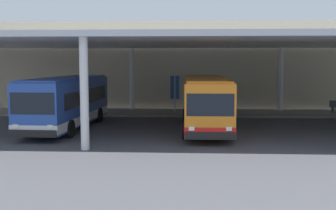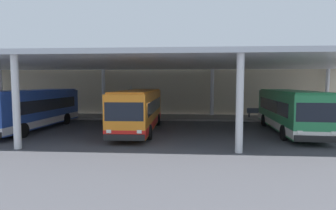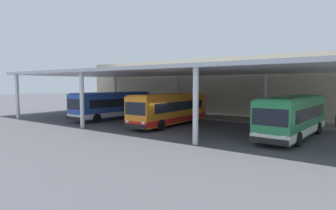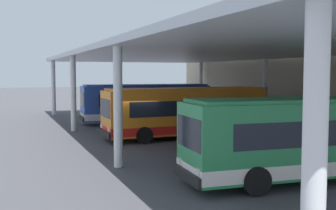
# 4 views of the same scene
# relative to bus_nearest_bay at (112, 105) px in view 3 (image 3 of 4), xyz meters

# --- Properties ---
(ground_plane) EXTENTS (200.00, 200.00, 0.00)m
(ground_plane) POSITION_rel_bus_nearest_bay_xyz_m (8.84, -3.82, -1.66)
(ground_plane) COLOR #47474C
(platform_kerb) EXTENTS (42.00, 4.50, 0.18)m
(platform_kerb) POSITION_rel_bus_nearest_bay_xyz_m (8.84, 7.93, -1.57)
(platform_kerb) COLOR gray
(platform_kerb) RESTS_ON ground
(station_building_facade) EXTENTS (48.00, 1.60, 7.57)m
(station_building_facade) POSITION_rel_bus_nearest_bay_xyz_m (8.84, 11.18, 2.13)
(station_building_facade) COLOR #C1B293
(station_building_facade) RESTS_ON ground
(canopy_shelter) EXTENTS (40.00, 17.00, 5.55)m
(canopy_shelter) POSITION_rel_bus_nearest_bay_xyz_m (8.84, 1.68, 3.66)
(canopy_shelter) COLOR silver
(canopy_shelter) RESTS_ON ground
(bus_nearest_bay) EXTENTS (3.06, 10.63, 3.17)m
(bus_nearest_bay) POSITION_rel_bus_nearest_bay_xyz_m (0.00, 0.00, 0.00)
(bus_nearest_bay) COLOR #284CA8
(bus_nearest_bay) RESTS_ON ground
(bus_second_bay) EXTENTS (2.82, 10.56, 3.17)m
(bus_second_bay) POSITION_rel_bus_nearest_bay_xyz_m (8.51, -0.19, 0.00)
(bus_second_bay) COLOR orange
(bus_second_bay) RESTS_ON ground
(bus_middle_bay) EXTENTS (3.22, 10.67, 3.17)m
(bus_middle_bay) POSITION_rel_bus_nearest_bay_xyz_m (19.94, 0.16, 0.00)
(bus_middle_bay) COLOR #28844C
(bus_middle_bay) RESTS_ON ground
(bench_waiting) EXTENTS (1.80, 0.45, 0.92)m
(bench_waiting) POSITION_rel_bus_nearest_bay_xyz_m (19.43, 8.00, -0.99)
(bench_waiting) COLOR #383D47
(bench_waiting) RESTS_ON platform_kerb
(banner_sign) EXTENTS (0.70, 0.12, 3.20)m
(banner_sign) POSITION_rel_bus_nearest_bay_xyz_m (6.39, 7.12, 0.32)
(banner_sign) COLOR #B2B2B7
(banner_sign) RESTS_ON platform_kerb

